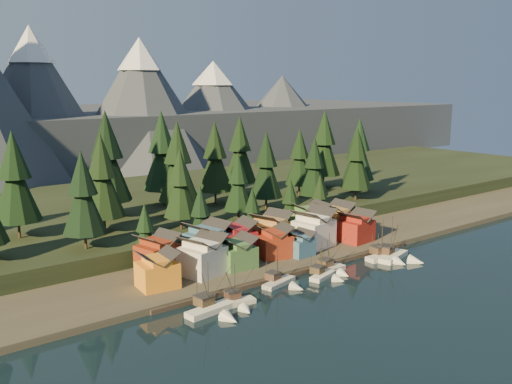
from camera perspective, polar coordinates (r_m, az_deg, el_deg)
ground at (r=130.37m, az=8.73°, el=-9.87°), size 500.00×500.00×0.00m
shore_strip at (r=158.70m, az=-1.81°, el=-5.63°), size 400.00×50.00×1.50m
hillside at (r=199.52m, az=-10.28°, el=-1.67°), size 420.00×100.00×6.00m
dock at (r=141.32m, az=3.85°, el=-7.87°), size 80.00×4.00×1.00m
mountain_ridge at (r=309.38m, az=-21.89°, el=6.49°), size 560.00×190.00×90.00m
boat_0 at (r=116.96m, az=-4.17°, el=-11.13°), size 11.60×12.43×11.90m
boat_1 at (r=120.59m, az=-1.80°, el=-10.53°), size 8.83×9.41×9.99m
boat_2 at (r=132.17m, az=2.71°, el=-8.61°), size 10.11×10.63×10.20m
boat_3 at (r=137.54m, az=7.04°, el=-7.82°), size 8.71×9.19×10.16m
boat_4 at (r=142.02m, az=7.72°, el=-7.17°), size 8.74×9.46×10.74m
boat_5 at (r=153.98m, az=12.97°, el=-5.88°), size 10.88×11.78×11.87m
boat_6 at (r=154.81m, az=14.07°, el=-5.79°), size 12.35×12.90×12.75m
house_front_0 at (r=127.95m, az=-9.85°, el=-7.54°), size 8.98×8.58×8.21m
house_front_1 at (r=134.66m, az=-5.40°, el=-6.16°), size 11.17×10.90×9.61m
house_front_2 at (r=139.32m, az=-1.95°, el=-5.91°), size 8.58×8.64×7.88m
house_front_3 at (r=147.48m, az=1.78°, el=-4.85°), size 9.62×9.32×8.35m
house_front_4 at (r=149.36m, az=4.32°, el=-5.06°), size 6.71×7.18×6.49m
house_front_5 at (r=157.01m, az=5.77°, el=-3.50°), size 11.28×10.53×10.45m
house_front_6 at (r=164.09m, az=9.94°, el=-3.30°), size 9.55×9.12×8.74m
house_back_0 at (r=137.97m, az=-9.83°, el=-5.91°), size 10.06×9.80×9.33m
house_back_1 at (r=143.94m, az=-4.91°, el=-4.88°), size 10.42×10.51×10.21m
house_back_2 at (r=147.84m, az=-2.04°, el=-4.55°), size 10.06×9.42×9.61m
house_back_3 at (r=155.47m, az=1.50°, el=-3.72°), size 11.41×10.62×9.83m
house_back_4 at (r=165.40m, az=5.33°, el=-2.76°), size 11.15×10.86×10.36m
house_back_5 at (r=168.99m, az=7.90°, el=-2.61°), size 8.86×8.97×9.92m
tree_hill_1 at (r=158.15m, az=-22.95°, el=1.13°), size 12.12×12.12×28.23m
tree_hill_2 at (r=142.68m, az=-16.91°, el=-0.37°), size 10.38×10.38×24.17m
tree_hill_3 at (r=157.02m, az=-15.12°, el=1.28°), size 11.54×11.54×26.87m
tree_hill_4 at (r=173.35m, az=-14.66°, el=3.15°), size 13.78×13.78×32.11m
tree_hill_5 at (r=156.44m, az=-7.57°, el=0.64°), size 9.65×9.65×22.47m
tree_hill_6 at (r=172.66m, az=-7.82°, el=2.77°), size 12.37×12.37×28.82m
tree_hill_7 at (r=164.65m, az=-1.79°, el=0.83°), size 8.73×8.73×20.33m
tree_hill_8 at (r=188.03m, az=-4.13°, el=3.31°), size 11.86×11.86×27.63m
tree_hill_9 at (r=179.32m, az=1.03°, el=2.50°), size 10.72×10.72×24.97m
tree_hill_10 at (r=203.55m, az=-1.62°, el=4.06°), size 12.23×12.23×28.49m
tree_hill_11 at (r=186.22m, az=5.84°, el=2.36°), size 9.71×9.71×22.62m
tree_hill_12 at (r=203.11m, az=4.37°, el=3.32°), size 10.30×10.30×24.00m
tree_hill_13 at (r=197.44m, az=10.05°, el=3.10°), size 10.68×10.68×24.87m
tree_hill_14 at (r=219.34m, az=6.84°, el=4.66°), size 12.74×12.74×29.68m
tree_hill_15 at (r=189.15m, az=-9.36°, el=3.81°), size 13.32×13.32×31.04m
tree_hill_17 at (r=212.75m, az=10.25°, el=4.02°), size 11.73×11.73×27.33m
tree_shore_0 at (r=142.21m, az=-11.02°, el=-3.92°), size 6.72×6.72×15.66m
tree_shore_1 at (r=149.43m, az=-5.56°, el=-2.45°), size 7.88×7.88×18.36m
tree_shore_2 at (r=159.18m, az=-0.37°, el=-2.08°), size 6.78×6.78×15.80m
tree_shore_3 at (r=167.69m, az=3.43°, el=-1.18°), size 7.33×7.33×17.08m
tree_shore_4 at (r=175.69m, az=6.38°, el=-0.71°), size 7.23×7.23×16.84m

